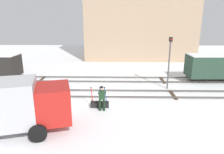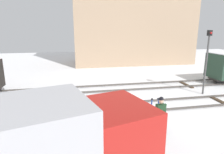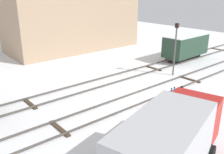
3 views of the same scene
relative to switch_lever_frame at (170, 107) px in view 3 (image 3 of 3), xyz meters
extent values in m
plane|color=white|center=(-0.30, 2.32, -0.25)|extent=(60.00, 60.00, 0.00)
cube|color=#4C4742|center=(-0.30, 1.60, -0.12)|extent=(44.00, 0.07, 0.10)
cube|color=#4C4742|center=(-0.30, 3.04, -0.12)|extent=(44.00, 0.07, 0.10)
cube|color=#423323|center=(-6.16, 2.32, -0.21)|extent=(0.24, 1.94, 0.08)
cube|color=#423323|center=(5.57, 2.32, -0.21)|extent=(0.24, 1.94, 0.08)
cube|color=#4C4742|center=(-0.30, 5.49, -0.12)|extent=(44.00, 0.07, 0.10)
cube|color=#4C4742|center=(-0.30, 6.93, -0.12)|extent=(44.00, 0.07, 0.10)
cube|color=#423323|center=(-6.16, 6.21, -0.21)|extent=(0.24, 1.94, 0.08)
cube|color=#423323|center=(5.57, 6.21, -0.21)|extent=(0.24, 1.94, 0.08)
cube|color=#423323|center=(17.30, 6.21, -0.21)|extent=(0.24, 1.94, 0.08)
cube|color=black|center=(0.00, 0.00, -0.07)|extent=(1.25, 0.39, 0.36)
cube|color=black|center=(0.00, 0.00, 0.14)|extent=(1.12, 0.23, 0.06)
cylinder|color=red|center=(-0.51, -0.01, 0.64)|extent=(0.16, 0.06, 1.05)
sphere|color=black|center=(-0.57, -0.02, 1.16)|extent=(0.09, 0.09, 0.09)
cylinder|color=#1E47B7|center=(0.02, 0.00, 0.64)|extent=(0.09, 0.06, 1.05)
sphere|color=black|center=(0.04, 0.00, 1.16)|extent=(0.09, 0.09, 0.09)
cylinder|color=#1E47B7|center=(0.40, 0.01, 0.63)|extent=(0.19, 0.06, 1.05)
sphere|color=black|center=(0.33, 0.01, 1.15)|extent=(0.09, 0.09, 0.09)
cylinder|color=black|center=(0.07, -0.58, 0.16)|extent=(0.15, 0.15, 0.80)
cylinder|color=black|center=(0.33, -0.57, 0.16)|extent=(0.15, 0.15, 0.80)
cube|color=#1E3D23|center=(0.20, -0.57, 0.84)|extent=(0.39, 0.25, 0.57)
sphere|color=tan|center=(0.20, -0.57, 1.28)|extent=(0.22, 0.22, 0.22)
sphere|color=black|center=(0.20, -0.57, 1.36)|extent=(0.20, 0.20, 0.20)
cylinder|color=#1E3D23|center=(-0.02, -0.32, 0.87)|extent=(0.12, 0.55, 0.22)
cylinder|color=#1E3D23|center=(0.40, -0.34, 0.96)|extent=(0.12, 0.52, 0.37)
cube|color=#B21E19|center=(-2.30, -2.89, 1.25)|extent=(2.40, 2.54, 1.90)
cube|color=black|center=(-1.44, -2.64, 1.59)|extent=(0.53, 1.73, 0.76)
cube|color=#B2B2B7|center=(-5.29, -3.73, 1.46)|extent=(5.10, 3.39, 2.32)
cylinder|color=black|center=(-3.31, -2.01, 0.20)|extent=(0.93, 0.49, 0.90)
cylinder|color=#4C4C4C|center=(5.47, 3.91, 1.75)|extent=(0.12, 0.12, 4.00)
cube|color=black|center=(5.47, 3.91, 3.93)|extent=(0.24, 0.24, 0.36)
sphere|color=red|center=(5.47, 3.78, 3.93)|extent=(0.14, 0.14, 0.14)
cube|color=#2D2B28|center=(10.43, 6.21, 0.15)|extent=(4.97, 1.43, 0.20)
cube|color=#284233|center=(10.43, 6.21, 1.24)|extent=(5.25, 2.28, 1.97)
cube|color=white|center=(10.43, 6.21, 2.26)|extent=(5.15, 2.20, 0.06)
cylinder|color=black|center=(8.76, 5.58, 0.10)|extent=(0.70, 0.12, 0.70)
cylinder|color=black|center=(8.72, 6.74, 0.10)|extent=(0.70, 0.12, 0.70)
cylinder|color=black|center=(12.13, 5.68, 0.10)|extent=(0.70, 0.12, 0.70)
cylinder|color=black|center=(12.09, 6.85, 0.10)|extent=(0.70, 0.12, 0.70)
camera|label=1|loc=(1.11, -13.12, 5.66)|focal=33.58mm
camera|label=2|loc=(-3.22, -7.59, 4.15)|focal=31.11mm
camera|label=3|loc=(-11.31, -8.18, 6.70)|focal=39.92mm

